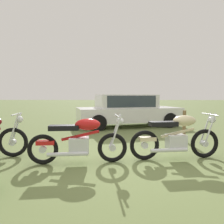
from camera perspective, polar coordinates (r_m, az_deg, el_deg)
The scene contains 5 objects.
ground_plane at distance 4.85m, azimuth 4.44°, elevation -12.37°, with size 120.00×120.00×0.00m, color olive.
motorcycle_red at distance 4.49m, azimuth -8.69°, elevation -7.52°, with size 2.03×0.71×1.02m.
motorcycle_cream at distance 4.95m, azimuth 16.77°, elevation -6.41°, with size 2.03×0.73×1.02m.
car_white at distance 9.69m, azimuth 4.09°, elevation 0.88°, with size 4.90×3.12×1.43m.
fence_post_wooden at distance 6.92m, azimuth 18.65°, elevation -3.50°, with size 0.10×0.10×0.95m, color brown.
Camera 1 is at (-0.22, -4.64, 1.41)m, focal length 34.35 mm.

